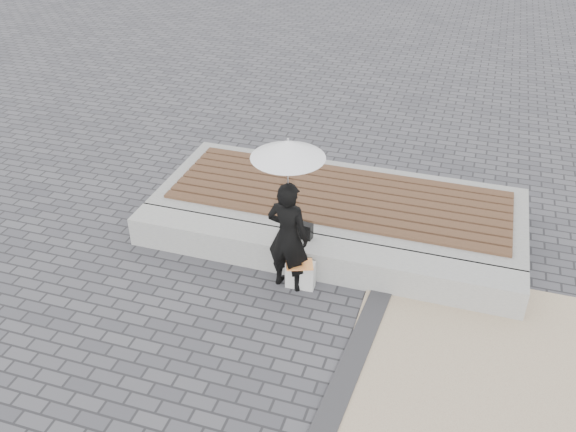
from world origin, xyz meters
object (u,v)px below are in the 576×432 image
Objects in this scene: handbag at (301,230)px; canvas_tote at (300,274)px; seating_ledge at (316,257)px; woman at (288,237)px; parasol at (288,149)px.

handbag is 0.81× the size of canvas_tote.
woman is at bearing -121.67° from seating_ledge.
canvas_tote is (0.15, 0.02, -0.53)m from woman.
parasol is 3.55× the size of handbag.
parasol is (0.00, 0.00, 1.13)m from woman.
woman is at bearing -176.71° from canvas_tote.
woman is 0.56m from canvas_tote.
handbag is (-0.23, 0.09, 0.30)m from seating_ledge.
handbag reaches higher than canvas_tote.
handbag is at bearing 103.79° from canvas_tote.
woman is 4.86× the size of handbag.
handbag reaches higher than seating_ledge.
seating_ledge is 1.71m from parasol.
parasol is at bearing -176.71° from canvas_tote.
handbag is 0.58m from canvas_tote.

